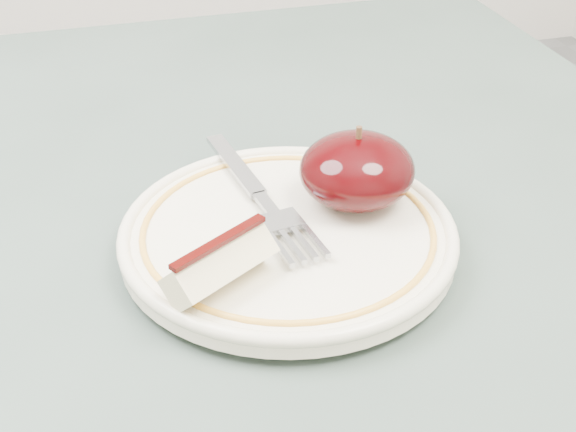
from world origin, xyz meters
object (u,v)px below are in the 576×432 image
object	(u,v)px
table	(152,367)
plate	(288,234)
apple_half	(357,170)
fork	(259,196)

from	to	relation	value
table	plate	world-z (taller)	plate
table	apple_half	size ratio (longest dim) A/B	11.71
table	fork	size ratio (longest dim) A/B	5.23
table	plate	bearing A→B (deg)	-7.07
plate	fork	xyz separation A→B (m)	(-0.01, 0.04, 0.01)
apple_half	fork	xyz separation A→B (m)	(-0.06, 0.02, -0.02)
table	fork	bearing A→B (deg)	16.14
plate	fork	distance (m)	0.04
table	fork	xyz separation A→B (m)	(0.09, 0.02, 0.11)
table	plate	distance (m)	0.14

